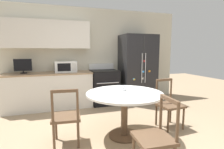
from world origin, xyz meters
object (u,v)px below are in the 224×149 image
Objects in this scene: microwave at (66,67)px; dining_chair_right at (169,105)px; candle_glass at (124,89)px; countertop_tv at (23,66)px; dining_chair_left at (66,117)px; oven_range at (104,87)px; refrigerator at (137,69)px; dining_chair_near at (156,138)px.

microwave is 2.66m from dining_chair_right.
countertop_tv is at bearing 134.06° from candle_glass.
microwave reaches higher than candle_glass.
microwave is 1.37× the size of countertop_tv.
dining_chair_left is 1.04m from candle_glass.
countertop_tv reaches higher than oven_range.
dining_chair_left is 9.96× the size of candle_glass.
countertop_tv is 0.44× the size of dining_chair_right.
microwave is at bearing 91.59° from dining_chair_left.
oven_range is 1.15m from microwave.
refrigerator is at bearing 57.66° from candle_glass.
dining_chair_right reaches higher than candle_glass.
refrigerator reaches higher than countertop_tv.
dining_chair_near is at bearing -74.30° from microwave.
refrigerator reaches higher than dining_chair_right.
microwave is 0.60× the size of dining_chair_right.
microwave is 3.11m from dining_chair_near.
oven_range is 11.93× the size of candle_glass.
dining_chair_near is at bearing -91.22° from candle_glass.
countertop_tv is at bearing 177.23° from oven_range.
candle_glass is (0.98, 0.10, 0.36)m from dining_chair_left.
dining_chair_left is at bearing -174.38° from candle_glass.
oven_range is 1.98m from dining_chair_right.
oven_range is 2.08m from countertop_tv.
refrigerator is 20.75× the size of candle_glass.
candle_glass is at bearing 10.88° from dining_chair_left.
dining_chair_near is 9.96× the size of candle_glass.
candle_glass is (0.85, -1.88, -0.24)m from microwave.
dining_chair_right is 0.97m from candle_glass.
refrigerator reaches higher than oven_range.
countertop_tv is at bearing 34.79° from dining_chair_near.
oven_range is 1.20× the size of dining_chair_right.
dining_chair_near is (0.95, -0.96, 0.00)m from dining_chair_left.
countertop_tv is 3.41m from dining_chair_right.
countertop_tv is at bearing 177.42° from refrigerator.
refrigerator is 2.97m from countertop_tv.
candle_glass is at bearing -5.95° from dining_chair_right.
dining_chair_left reaches higher than candle_glass.
microwave is at bearing 176.59° from refrigerator.
oven_range is (-0.97, 0.04, -0.47)m from refrigerator.
candle_glass is (1.84, -1.90, -0.29)m from countertop_tv.
refrigerator is 2.08× the size of dining_chair_left.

